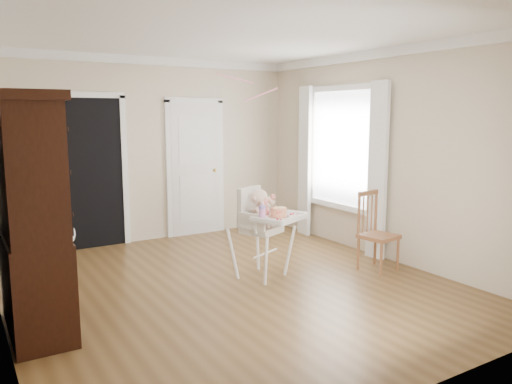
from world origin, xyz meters
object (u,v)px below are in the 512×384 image
dining_chair (377,234)px  china_cabinet (32,215)px  sippy_cup (262,212)px  cake (279,212)px  high_chair (262,222)px

dining_chair → china_cabinet: bearing=167.0°
sippy_cup → china_cabinet: (-2.31, 0.01, 0.21)m
sippy_cup → cake: bearing=-1.6°
high_chair → china_cabinet: china_cabinet is taller
high_chair → cake: (0.08, -0.22, 0.14)m
high_chair → dining_chair: high_chair is taller
china_cabinet → sippy_cup: bearing=-0.3°
sippy_cup → dining_chair: dining_chair is taller
dining_chair → high_chair: bearing=151.6°
sippy_cup → high_chair: bearing=58.3°
cake → sippy_cup: (-0.21, 0.01, 0.02)m
dining_chair → cake: bearing=159.4°
cake → china_cabinet: 2.53m
high_chair → cake: 0.27m
cake → dining_chair: dining_chair is taller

